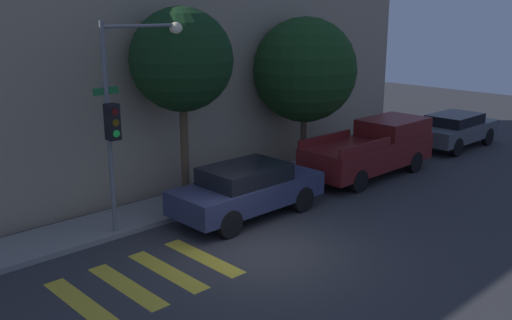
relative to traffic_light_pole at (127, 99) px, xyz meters
The scene contains 10 objects.
ground_plane 5.11m from the traffic_light_pole, 66.30° to the right, with size 60.00×60.00×0.00m, color #333335.
sidewalk 3.85m from the traffic_light_pole, 26.44° to the left, with size 26.00×1.82×0.14m, color gray.
building_row 5.26m from the traffic_light_pole, 73.64° to the left, with size 26.00×6.00×6.62m, color gray.
crosswalk 4.57m from the traffic_light_pole, 116.69° to the right, with size 3.58×2.60×0.00m.
traffic_light_pole is the anchor object (origin of this frame).
sedan_near_corner 4.20m from the traffic_light_pole, 23.49° to the right, with size 4.54×1.84×1.52m.
pickup_truck 9.42m from the traffic_light_pole, ahead, with size 5.40×1.94×1.87m.
sedan_middle 15.22m from the traffic_light_pole, ahead, with size 4.45×1.84×1.44m.
tree_near_corner 2.68m from the traffic_light_pole, 20.77° to the left, with size 2.99×2.99×5.81m.
tree_midblock 7.80m from the traffic_light_pole, ahead, with size 3.68×3.68×5.48m.
Camera 1 is at (-8.95, -9.10, 5.77)m, focal length 40.00 mm.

